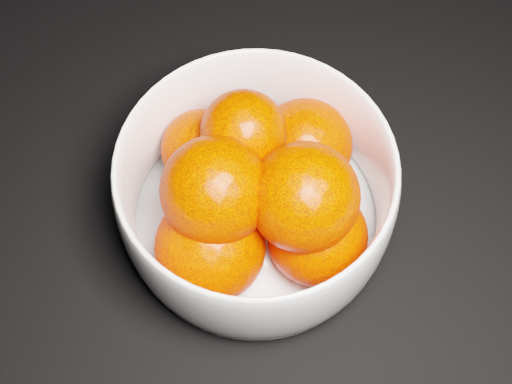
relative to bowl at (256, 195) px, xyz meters
name	(u,v)px	position (x,y,z in m)	size (l,w,h in m)	color
bowl	(256,195)	(0.00, 0.00, 0.00)	(0.21, 0.21, 0.10)	white
orange_pile	(259,193)	(0.00, -0.01, 0.01)	(0.18, 0.17, 0.12)	#F22B00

